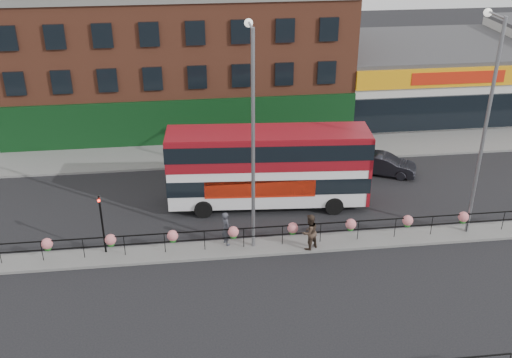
{
  "coord_description": "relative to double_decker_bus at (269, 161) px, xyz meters",
  "views": [
    {
      "loc": [
        -3.54,
        -25.81,
        17.1
      ],
      "look_at": [
        0.0,
        3.0,
        2.5
      ],
      "focal_mm": 42.0,
      "sensor_mm": 36.0,
      "label": 1
    }
  ],
  "objects": [
    {
      "name": "north_pavement",
      "position": [
        -0.93,
        7.46,
        -2.76
      ],
      "size": [
        60.0,
        4.0,
        0.15
      ],
      "primitive_type": "cube",
      "color": "slate",
      "rests_on": "ground"
    },
    {
      "name": "lamp_column_east",
      "position": [
        10.14,
        -4.15,
        4.08
      ],
      "size": [
        0.41,
        2.0,
        11.41
      ],
      "color": "gray",
      "rests_on": "median"
    },
    {
      "name": "lamp_column_west",
      "position": [
        -1.42,
        -4.19,
        3.97
      ],
      "size": [
        0.4,
        1.97,
        11.23
      ],
      "color": "gray",
      "rests_on": "median"
    },
    {
      "name": "pedestrian_b",
      "position": [
        1.37,
        -5.08,
        -1.71
      ],
      "size": [
        1.59,
        1.56,
        1.95
      ],
      "primitive_type": "imported",
      "rotation": [
        0.0,
        0.0,
        3.67
      ],
      "color": "#3E2F24",
      "rests_on": "median"
    },
    {
      "name": "double_decker_bus",
      "position": [
        0.0,
        0.0,
        0.0
      ],
      "size": [
        11.57,
        3.5,
        4.61
      ],
      "color": "white",
      "rests_on": "ground"
    },
    {
      "name": "pedestrian_a",
      "position": [
        -2.79,
        -4.13,
        -1.75
      ],
      "size": [
        1.01,
        0.96,
        1.86
      ],
      "primitive_type": "imported",
      "rotation": [
        0.0,
        0.0,
        2.0
      ],
      "color": "#34363E",
      "rests_on": "median"
    },
    {
      "name": "traffic_light_median",
      "position": [
        -8.93,
        -4.15,
        -0.36
      ],
      "size": [
        0.15,
        0.28,
        3.65
      ],
      "color": "black",
      "rests_on": "median"
    },
    {
      "name": "ground",
      "position": [
        -0.93,
        -4.54,
        -2.83
      ],
      "size": [
        120.0,
        120.0,
        0.0
      ],
      "primitive_type": "plane",
      "color": "black",
      "rests_on": "ground"
    },
    {
      "name": "brick_building",
      "position": [
        -4.93,
        15.41,
        2.29
      ],
      "size": [
        25.0,
        12.21,
        10.3
      ],
      "color": "brown",
      "rests_on": "ground"
    },
    {
      "name": "median",
      "position": [
        -0.93,
        -4.54,
        -2.76
      ],
      "size": [
        60.0,
        1.6,
        0.15
      ],
      "primitive_type": "cube",
      "color": "slate",
      "rests_on": "ground"
    },
    {
      "name": "supermarket",
      "position": [
        15.07,
        15.36,
        -0.18
      ],
      "size": [
        15.0,
        12.25,
        5.3
      ],
      "color": "silver",
      "rests_on": "ground"
    },
    {
      "name": "car",
      "position": [
        7.93,
        3.15,
        -2.16
      ],
      "size": [
        4.49,
        5.14,
        1.34
      ],
      "primitive_type": "imported",
      "rotation": [
        0.0,
        0.0,
        1.14
      ],
      "color": "black",
      "rests_on": "ground"
    },
    {
      "name": "median_railing",
      "position": [
        -0.93,
        -4.54,
        -1.79
      ],
      "size": [
        30.04,
        0.56,
        1.23
      ],
      "color": "black",
      "rests_on": "median"
    }
  ]
}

